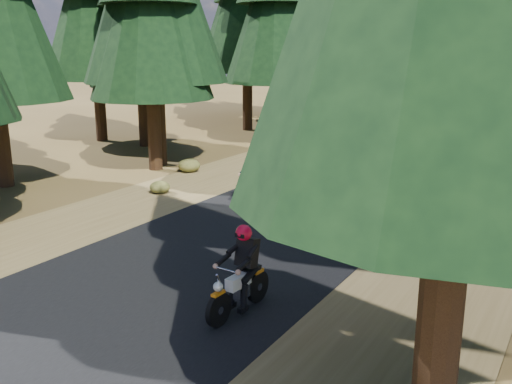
# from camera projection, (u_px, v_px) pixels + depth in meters

# --- Properties ---
(ground) EXTENTS (120.00, 120.00, 0.00)m
(ground) POSITION_uv_depth(u_px,v_px,m) (222.00, 253.00, 12.99)
(ground) COLOR #453418
(ground) RESTS_ON ground
(road) EXTENTS (6.00, 100.00, 0.01)m
(road) POSITION_uv_depth(u_px,v_px,m) (316.00, 202.00, 17.14)
(road) COLOR black
(road) RESTS_ON ground
(shoulder_l) EXTENTS (3.20, 100.00, 0.01)m
(shoulder_l) POSITION_uv_depth(u_px,v_px,m) (193.00, 184.00, 19.43)
(shoulder_l) COLOR brown
(shoulder_l) RESTS_ON ground
(shoulder_r) EXTENTS (3.20, 100.00, 0.01)m
(shoulder_r) POSITION_uv_depth(u_px,v_px,m) (476.00, 227.00, 14.85)
(shoulder_r) COLOR brown
(shoulder_r) RESTS_ON ground
(understory_shrubs) EXTENTS (15.02, 31.16, 0.69)m
(understory_shrubs) POSITION_uv_depth(u_px,v_px,m) (398.00, 178.00, 19.12)
(understory_shrubs) COLOR #474C1E
(understory_shrubs) RESTS_ON ground
(rider_lead) EXTENTS (0.64, 1.81, 1.59)m
(rider_lead) POSITION_uv_depth(u_px,v_px,m) (239.00, 285.00, 9.91)
(rider_lead) COLOR silver
(rider_lead) RESTS_ON road
(rider_follow) EXTENTS (0.95, 1.90, 1.63)m
(rider_follow) POSITION_uv_depth(u_px,v_px,m) (252.00, 187.00, 16.75)
(rider_follow) COLOR #A50B16
(rider_follow) RESTS_ON road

